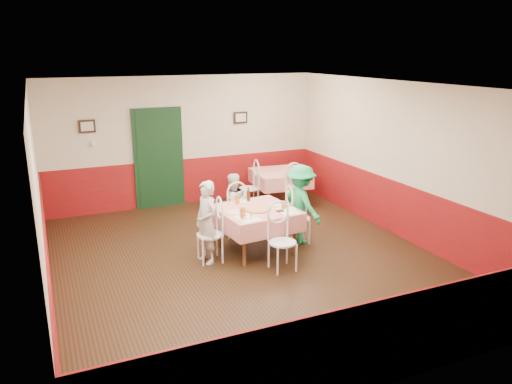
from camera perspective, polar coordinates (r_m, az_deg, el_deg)
name	(u,v)px	position (r m, az deg, el deg)	size (l,w,h in m)	color
floor	(247,260)	(8.25, -1.00, -7.76)	(7.00, 7.00, 0.00)	black
ceiling	(246,86)	(7.57, -1.11, 12.04)	(7.00, 7.00, 0.00)	white
back_wall	(185,141)	(11.03, -8.16, 5.78)	(6.00, 0.10, 2.80)	beige
front_wall	(390,260)	(4.92, 15.12, -7.54)	(6.00, 0.10, 2.80)	beige
left_wall	(39,200)	(7.22, -23.56, -0.79)	(0.10, 7.00, 2.80)	beige
right_wall	(401,161)	(9.34, 16.21, 3.47)	(0.10, 7.00, 2.80)	beige
wainscot_back	(186,181)	(11.21, -7.96, 1.24)	(6.00, 0.03, 1.00)	maroon
wainscot_front	(383,343)	(5.34, 14.29, -16.39)	(6.00, 0.03, 1.00)	maroon
wainscot_left	(48,262)	(7.51, -22.69, -7.37)	(0.03, 7.00, 1.00)	maroon
wainscot_right	(396,208)	(9.55, 15.72, -1.81)	(0.03, 7.00, 1.00)	maroon
door	(159,160)	(10.91, -11.05, 3.66)	(0.96, 0.06, 2.10)	black
picture_left	(87,126)	(10.56, -18.75, 7.13)	(0.32, 0.03, 0.26)	black
picture_right	(241,118)	(11.33, -1.78, 8.50)	(0.32, 0.03, 0.26)	black
thermostat	(94,143)	(10.62, -18.04, 5.32)	(0.10, 0.03, 0.10)	white
main_table	(256,230)	(8.46, 0.00, -4.40)	(1.22, 1.22, 0.77)	red
second_table	(280,188)	(11.02, 2.77, 0.45)	(1.12, 1.12, 0.77)	red
chair_left	(210,235)	(8.08, -5.30, -4.90)	(0.42, 0.42, 0.90)	white
chair_right	(298,218)	(8.85, 4.83, -3.01)	(0.42, 0.42, 0.90)	white
chair_far	(234,212)	(9.14, -2.58, -2.34)	(0.42, 0.42, 0.90)	white
chair_near	(283,243)	(7.74, 3.06, -5.79)	(0.42, 0.42, 0.90)	white
chair_second_a	(249,189)	(10.70, -0.82, 0.40)	(0.42, 0.42, 0.90)	white
chair_second_b	(296,193)	(10.36, 4.62, -0.17)	(0.42, 0.42, 0.90)	white
pizza	(258,209)	(8.26, 0.17, -1.98)	(0.43, 0.43, 0.03)	#B74723
plate_left	(235,212)	(8.13, -2.47, -2.32)	(0.25, 0.25, 0.01)	white
plate_right	(278,204)	(8.54, 2.52, -1.42)	(0.25, 0.25, 0.01)	white
plate_far	(243,202)	(8.69, -1.55, -1.11)	(0.25, 0.25, 0.01)	white
glass_a	(242,212)	(7.90, -1.57, -2.35)	(0.08, 0.08, 0.15)	#BF7219
glass_b	(284,205)	(8.32, 3.21, -1.49)	(0.07, 0.07, 0.13)	#BF7219
glass_c	(237,200)	(8.58, -2.15, -0.88)	(0.08, 0.08, 0.15)	#BF7219
beer_bottle	(248,195)	(8.69, -0.89, -0.38)	(0.06, 0.06, 0.23)	#381C0A
shaker_a	(245,217)	(7.77, -1.23, -2.91)	(0.04, 0.04, 0.09)	silver
shaker_b	(251,217)	(7.80, -0.57, -2.83)	(0.04, 0.04, 0.09)	silver
shaker_c	(242,217)	(7.79, -1.61, -2.85)	(0.04, 0.04, 0.09)	#B23319
menu_left	(247,218)	(7.85, -1.04, -3.03)	(0.30, 0.40, 0.00)	white
menu_right	(288,211)	(8.23, 3.71, -2.17)	(0.30, 0.40, 0.00)	white
wallet	(280,211)	(8.19, 2.77, -2.16)	(0.11, 0.09, 0.02)	black
diner_left	(207,222)	(7.98, -5.67, -3.46)	(0.49, 0.32, 1.35)	gray
diner_far	(232,205)	(9.14, -2.73, -1.45)	(0.57, 0.44, 1.17)	gray
diner_right	(301,204)	(8.80, 5.14, -1.38)	(0.91, 0.52, 1.41)	gray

